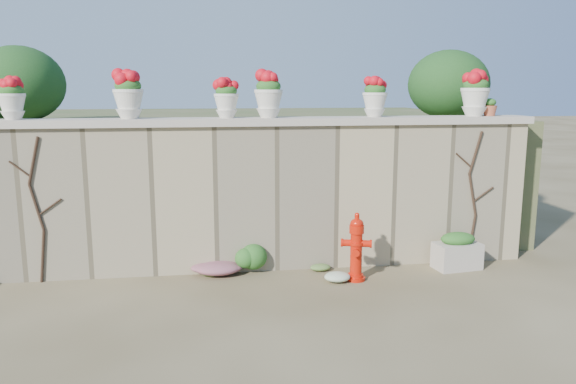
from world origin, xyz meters
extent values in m
plane|color=brown|center=(0.00, 0.00, 0.00)|extent=(80.00, 80.00, 0.00)
cube|color=#998A66|center=(0.00, 1.80, 1.00)|extent=(8.00, 0.40, 2.00)
cube|color=#BBB09E|center=(0.00, 1.80, 2.05)|extent=(8.10, 0.52, 0.10)
cube|color=#384C23|center=(0.00, 5.00, 1.00)|extent=(9.00, 6.00, 2.00)
ellipsoid|color=#143814|center=(-3.20, 3.00, 2.55)|extent=(1.30, 1.30, 1.10)
ellipsoid|color=#143814|center=(3.40, 3.00, 2.55)|extent=(1.30, 1.30, 1.10)
cylinder|color=black|center=(-2.66, 1.58, 0.35)|extent=(0.12, 0.04, 0.70)
cylinder|color=black|center=(-2.69, 1.58, 1.00)|extent=(0.17, 0.04, 0.61)
cylinder|color=black|center=(-2.67, 1.58, 1.60)|extent=(0.18, 0.04, 0.61)
cylinder|color=black|center=(-2.52, 1.58, 1.00)|extent=(0.30, 0.02, 0.22)
cylinder|color=black|center=(-2.85, 1.58, 1.50)|extent=(0.25, 0.02, 0.21)
cylinder|color=black|center=(3.24, 1.58, 0.35)|extent=(0.12, 0.04, 0.70)
cylinder|color=black|center=(3.22, 1.58, 1.00)|extent=(0.17, 0.04, 0.61)
cylinder|color=black|center=(3.23, 1.58, 1.60)|extent=(0.18, 0.04, 0.61)
cylinder|color=black|center=(3.38, 1.58, 1.00)|extent=(0.30, 0.02, 0.22)
cylinder|color=black|center=(3.05, 1.58, 1.50)|extent=(0.25, 0.02, 0.21)
cylinder|color=red|center=(1.39, 1.07, 0.02)|extent=(0.26, 0.26, 0.05)
cylinder|color=red|center=(1.39, 1.07, 0.36)|extent=(0.16, 0.16, 0.57)
cylinder|color=red|center=(1.39, 1.07, 0.50)|extent=(0.19, 0.19, 0.04)
cylinder|color=red|center=(1.39, 1.07, 0.69)|extent=(0.19, 0.19, 0.11)
ellipsoid|color=red|center=(1.39, 1.07, 0.78)|extent=(0.17, 0.17, 0.13)
cylinder|color=red|center=(1.39, 1.07, 0.86)|extent=(0.06, 0.06, 0.09)
cylinder|color=red|center=(1.26, 1.11, 0.50)|extent=(0.15, 0.12, 0.09)
cylinder|color=red|center=(1.51, 1.03, 0.50)|extent=(0.15, 0.12, 0.09)
cylinder|color=red|center=(1.36, 0.97, 0.41)|extent=(0.11, 0.11, 0.08)
cube|color=#BBB09E|center=(2.91, 1.33, 0.18)|extent=(0.67, 0.45, 0.37)
ellipsoid|color=#1E5119|center=(2.91, 1.33, 0.43)|extent=(0.52, 0.35, 0.19)
ellipsoid|color=#1E5119|center=(-0.01, 1.55, 0.25)|extent=(0.53, 0.47, 0.50)
ellipsoid|color=#BC2579|center=(-0.43, 1.52, 0.11)|extent=(0.84, 0.56, 0.22)
ellipsoid|color=white|center=(1.07, 1.07, 0.08)|extent=(0.45, 0.36, 0.16)
ellipsoid|color=#1E5119|center=(-2.94, 1.80, 2.46)|extent=(0.29, 0.29, 0.18)
ellipsoid|color=red|center=(-2.94, 1.80, 2.54)|extent=(0.26, 0.26, 0.18)
ellipsoid|color=#1E5119|center=(-1.50, 1.80, 2.52)|extent=(0.34, 0.34, 0.20)
ellipsoid|color=red|center=(-1.50, 1.80, 2.61)|extent=(0.30, 0.30, 0.21)
ellipsoid|color=#1E5119|center=(-0.24, 1.80, 2.46)|extent=(0.29, 0.29, 0.17)
ellipsoid|color=red|center=(-0.24, 1.80, 2.53)|extent=(0.25, 0.25, 0.18)
ellipsoid|color=#1E5119|center=(0.33, 1.80, 2.52)|extent=(0.33, 0.33, 0.20)
ellipsoid|color=red|center=(0.33, 1.80, 2.60)|extent=(0.29, 0.29, 0.21)
ellipsoid|color=#1E5119|center=(1.80, 1.80, 2.47)|extent=(0.30, 0.30, 0.18)
ellipsoid|color=red|center=(1.80, 1.80, 2.55)|extent=(0.26, 0.26, 0.19)
ellipsoid|color=#1E5119|center=(3.27, 1.80, 2.54)|extent=(0.35, 0.35, 0.21)
ellipsoid|color=red|center=(3.27, 1.80, 2.63)|extent=(0.31, 0.31, 0.22)
ellipsoid|color=#1E5119|center=(3.51, 1.80, 2.28)|extent=(0.17, 0.17, 0.12)
camera|label=1|loc=(-0.52, -5.80, 2.51)|focal=35.00mm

